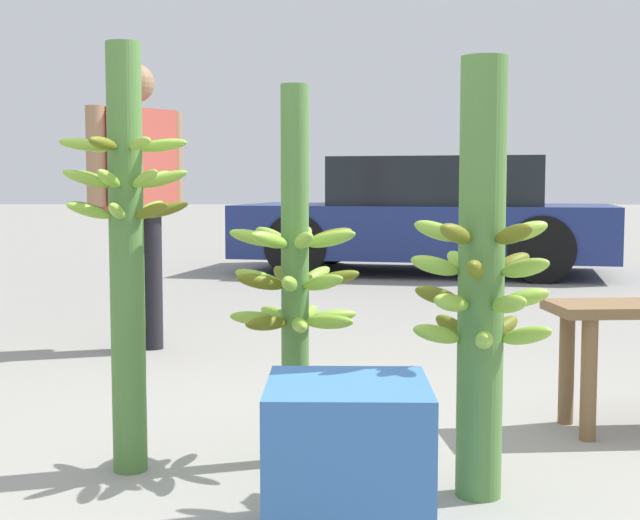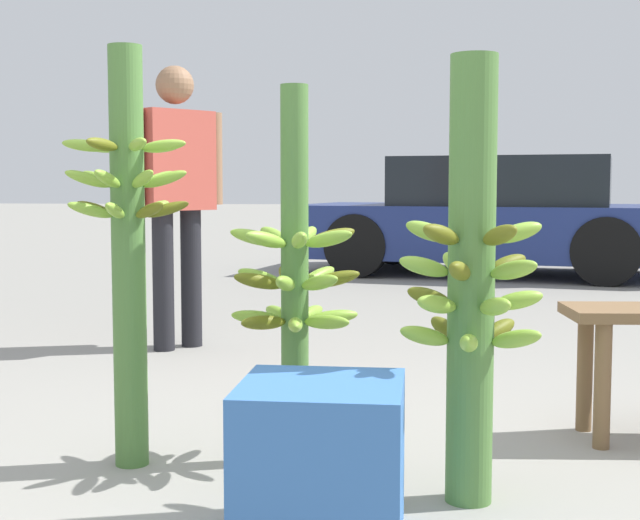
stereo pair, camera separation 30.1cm
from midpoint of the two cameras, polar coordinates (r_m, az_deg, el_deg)
ground_plane at (r=2.74m, az=2.13°, el=-15.38°), size 80.00×80.00×0.00m
banana_stalk_left at (r=2.99m, az=-9.39°, el=1.13°), size 0.41×0.41×1.40m
banana_stalk_center at (r=3.00m, az=1.23°, el=-1.12°), size 0.45×0.45×1.28m
banana_stalk_right at (r=2.68m, az=12.85°, el=-1.43°), size 0.44×0.44×1.32m
vendor_person at (r=5.15m, az=-7.55°, el=4.96°), size 0.49×0.56×1.62m
parked_car at (r=9.65m, az=11.86°, el=2.71°), size 4.20×2.57×1.23m
produce_crate at (r=2.41m, az=3.74°, el=-12.86°), size 0.43×0.43×0.43m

